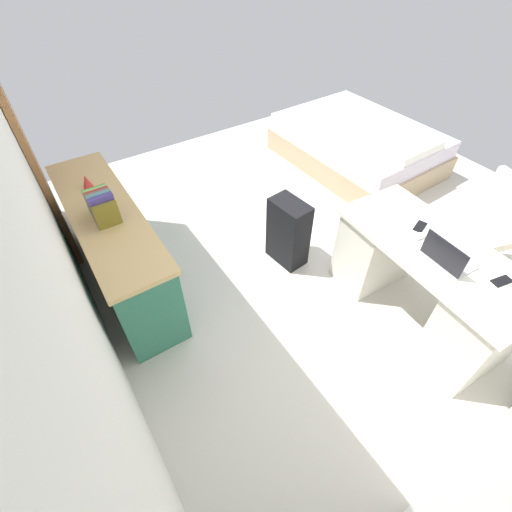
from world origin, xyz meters
TOP-DOWN VIEW (x-y plane):
  - ground_plane at (0.00, 0.00)m, footprint 5.35×5.35m
  - wall_back at (0.00, 2.17)m, footprint 4.05×0.10m
  - door_wooden at (1.47, 2.09)m, footprint 0.88×0.05m
  - desk at (-1.04, -0.05)m, footprint 1.48×0.74m
  - office_chair at (-0.97, -0.85)m, footprint 0.58×0.58m
  - credenza at (0.61, 1.79)m, footprint 1.80×0.48m
  - bed at (0.95, -1.36)m, footprint 1.94×1.45m
  - suitcase_black at (0.03, 0.43)m, footprint 0.38×0.26m
  - laptop at (-1.15, 0.03)m, footprint 0.32×0.24m
  - computer_mouse at (-0.89, -0.02)m, footprint 0.07×0.10m
  - cell_phone_near_laptop at (-1.46, -0.13)m, footprint 0.09×0.15m
  - cell_phone_by_mouse at (-0.82, -0.13)m, footprint 0.11×0.15m
  - book_row at (0.51, 1.79)m, footprint 0.27×0.17m
  - figurine_small at (0.98, 1.79)m, footprint 0.08×0.08m

SIDE VIEW (x-z plane):
  - ground_plane at x=0.00m, z-range 0.00..0.00m
  - bed at x=0.95m, z-range -0.05..0.53m
  - suitcase_black at x=0.03m, z-range 0.00..0.65m
  - desk at x=-1.04m, z-range 0.02..0.75m
  - credenza at x=0.61m, z-range 0.00..0.79m
  - office_chair at x=-0.97m, z-range -0.05..0.89m
  - cell_phone_near_laptop at x=-1.46m, z-range 0.74..0.75m
  - cell_phone_by_mouse at x=-0.82m, z-range 0.74..0.75m
  - computer_mouse at x=-0.89m, z-range 0.74..0.77m
  - laptop at x=-1.15m, z-range 0.68..0.89m
  - figurine_small at x=0.98m, z-range 0.78..0.89m
  - book_row at x=0.51m, z-range 0.77..1.01m
  - door_wooden at x=1.47m, z-range 0.00..2.04m
  - wall_back at x=0.00m, z-range 0.00..2.60m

